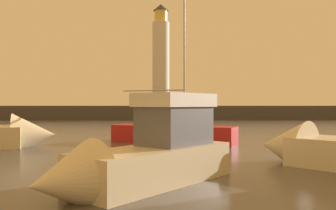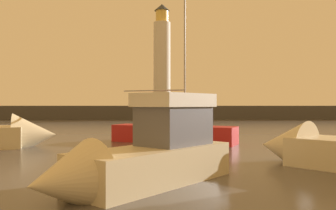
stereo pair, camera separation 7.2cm
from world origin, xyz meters
name	(u,v)px [view 1 (the left image)]	position (x,y,z in m)	size (l,w,h in m)	color
ground_plane	(170,133)	(0.00, 30.05, 0.00)	(220.00, 220.00, 0.00)	#4C4742
breakwater	(165,112)	(0.00, 60.09, 1.17)	(89.87, 5.67, 2.34)	#423F3D
lighthouse	(161,58)	(-0.69, 60.09, 10.73)	(2.93, 2.93, 17.73)	silver
motorboat_1	(141,155)	(-1.50, 8.90, 0.95)	(6.24, 6.71, 3.24)	beige
sailboat_moored	(173,133)	(-0.08, 21.43, 0.64)	(8.32, 5.23, 14.09)	#B21E1E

